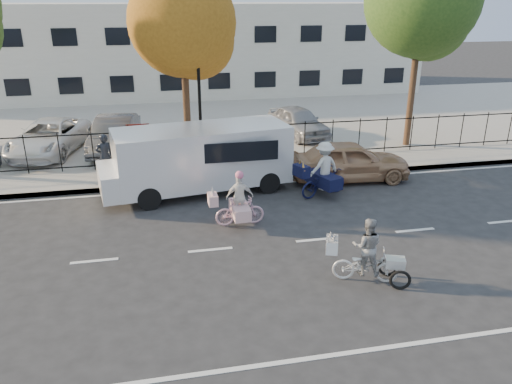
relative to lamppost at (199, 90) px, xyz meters
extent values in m
plane|color=#333334|center=(-0.50, -6.80, -3.11)|extent=(120.00, 120.00, 0.00)
cube|color=#A8A399|center=(-0.50, -1.75, -3.04)|extent=(60.00, 0.10, 0.15)
cube|color=#A8A399|center=(-0.50, -0.70, -3.04)|extent=(60.00, 2.20, 0.15)
cube|color=#A8A399|center=(-0.50, 8.20, -3.04)|extent=(60.00, 15.60, 0.15)
cube|color=silver|center=(-0.50, 18.20, -0.11)|extent=(34.00, 10.00, 6.00)
cylinder|color=black|center=(0.00, 0.00, -0.96)|extent=(0.12, 0.12, 4.00)
sphere|color=white|center=(0.00, 0.00, 1.19)|extent=(0.36, 0.36, 0.36)
cylinder|color=black|center=(-2.70, 0.00, -2.06)|extent=(0.06, 0.06, 1.80)
cylinder|color=black|center=(-2.00, 0.00, -2.06)|extent=(0.06, 0.06, 1.80)
cube|color=#59140F|center=(-2.35, 0.00, -1.46)|extent=(0.85, 0.04, 0.60)
imported|color=white|center=(2.93, -9.09, -2.71)|extent=(1.64, 1.03, 0.81)
imported|color=white|center=(2.93, -9.09, -2.20)|extent=(0.83, 0.74, 1.42)
cube|color=silver|center=(2.17, -8.81, -2.21)|extent=(0.42, 0.56, 0.32)
cone|color=silver|center=(2.17, -8.70, -1.99)|extent=(0.13, 0.13, 0.16)
cone|color=silver|center=(2.17, -8.92, -1.99)|extent=(0.13, 0.13, 0.16)
torus|color=black|center=(3.57, -9.63, -2.86)|extent=(0.50, 0.24, 0.51)
torus|color=black|center=(3.57, -9.00, -2.86)|extent=(0.50, 0.24, 0.51)
cube|color=white|center=(3.57, -9.32, -2.57)|extent=(0.53, 0.45, 0.23)
imported|color=#F5BACF|center=(0.57, -5.37, -2.67)|extent=(1.47, 0.43, 0.88)
imported|color=white|center=(0.57, -5.37, -2.22)|extent=(0.82, 0.35, 1.39)
cube|color=beige|center=(-0.23, -5.38, -2.23)|extent=(0.27, 0.49, 0.32)
cone|color=silver|center=(-0.23, -5.38, -1.95)|extent=(0.11, 0.11, 0.28)
cube|color=beige|center=(0.57, -5.37, -2.63)|extent=(0.50, 1.15, 0.35)
sphere|color=pink|center=(0.57, -5.37, -1.54)|extent=(0.25, 0.25, 0.25)
imported|color=#111438|center=(3.77, -3.60, -2.64)|extent=(1.91, 1.20, 0.95)
imported|color=silver|center=(3.77, -3.60, -2.05)|extent=(1.22, 0.94, 1.66)
cube|color=black|center=(2.87, -3.92, -2.06)|extent=(0.49, 0.65, 0.38)
cone|color=gold|center=(2.87, -3.73, -1.85)|extent=(0.13, 0.25, 0.34)
cone|color=gold|center=(2.87, -4.11, -1.85)|extent=(0.13, 0.25, 0.34)
cube|color=black|center=(3.77, -3.60, -2.53)|extent=(1.00, 1.49, 0.42)
cube|color=white|center=(-0.19, -2.36, -1.81)|extent=(6.11, 3.05, 1.95)
cube|color=white|center=(-3.38, -2.36, -2.35)|extent=(0.86, 2.17, 0.87)
cylinder|color=black|center=(-2.25, -3.31, -2.73)|extent=(0.79, 0.40, 0.76)
cylinder|color=black|center=(-2.25, -1.40, -2.73)|extent=(0.79, 0.40, 0.76)
cylinder|color=black|center=(1.87, -3.31, -2.73)|extent=(0.79, 0.40, 0.76)
cylinder|color=black|center=(1.87, -1.40, -2.73)|extent=(0.79, 0.40, 0.76)
imported|color=tan|center=(5.21, -2.30, -2.37)|extent=(4.47, 2.08, 1.48)
imported|color=black|center=(-3.58, -0.68, -2.13)|extent=(0.69, 0.55, 1.66)
imported|color=white|center=(-6.14, 3.08, -2.27)|extent=(3.32, 5.33, 1.37)
imported|color=#4C4E53|center=(-3.42, 2.86, -2.23)|extent=(2.15, 4.64, 1.47)
imported|color=#94969B|center=(4.97, 3.69, -2.27)|extent=(2.50, 4.34, 1.39)
cylinder|color=#442D1D|center=(-0.42, 1.22, -0.72)|extent=(0.28, 0.28, 4.79)
sphere|color=#9F6219|center=(-0.42, 1.22, 2.36)|extent=(4.11, 4.11, 4.11)
sphere|color=#9F6219|center=(0.08, 1.42, 1.68)|extent=(3.01, 3.01, 3.01)
cylinder|color=#442D1D|center=(9.34, 1.22, -0.36)|extent=(0.28, 0.28, 5.50)
sphere|color=#385B1E|center=(9.84, 1.42, 2.39)|extent=(3.46, 3.46, 3.46)
camera|label=1|loc=(-1.71, -18.73, 3.21)|focal=35.00mm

